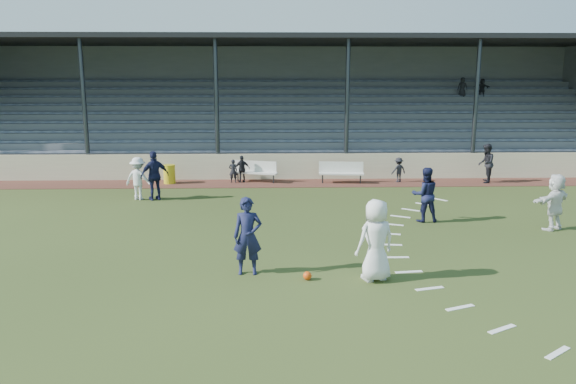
# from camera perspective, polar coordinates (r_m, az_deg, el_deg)

# --- Properties ---
(ground) EXTENTS (90.00, 90.00, 0.00)m
(ground) POSITION_cam_1_polar(r_m,az_deg,el_deg) (15.17, 0.29, -6.78)
(ground) COLOR #303E19
(ground) RESTS_ON ground
(cinder_track) EXTENTS (34.00, 2.00, 0.02)m
(cinder_track) POSITION_cam_1_polar(r_m,az_deg,el_deg) (25.34, -0.54, 0.90)
(cinder_track) COLOR #4F281F
(cinder_track) RESTS_ON ground
(retaining_wall) EXTENTS (34.00, 0.18, 1.20)m
(retaining_wall) POSITION_cam_1_polar(r_m,az_deg,el_deg) (26.26, -0.59, 2.60)
(retaining_wall) COLOR beige
(retaining_wall) RESTS_ON ground
(bench_left) EXTENTS (2.03, 1.02, 0.95)m
(bench_left) POSITION_cam_1_polar(r_m,az_deg,el_deg) (25.59, -3.32, 2.29)
(bench_left) COLOR silver
(bench_left) RESTS_ON cinder_track
(bench_right) EXTENTS (2.03, 0.64, 0.95)m
(bench_right) POSITION_cam_1_polar(r_m,az_deg,el_deg) (25.41, 5.43, 2.19)
(bench_right) COLOR silver
(bench_right) RESTS_ON cinder_track
(trash_bin) EXTENTS (0.53, 0.53, 0.84)m
(trash_bin) POSITION_cam_1_polar(r_m,az_deg,el_deg) (25.76, -11.96, 1.79)
(trash_bin) COLOR gold
(trash_bin) RESTS_ON cinder_track
(football) EXTENTS (0.21, 0.21, 0.21)m
(football) POSITION_cam_1_polar(r_m,az_deg,el_deg) (13.65, 1.98, -8.50)
(football) COLOR #D3430C
(football) RESTS_ON ground
(player_white_lead) EXTENTS (1.13, 0.93, 1.98)m
(player_white_lead) POSITION_cam_1_polar(r_m,az_deg,el_deg) (13.53, 8.91, -4.86)
(player_white_lead) COLOR silver
(player_white_lead) RESTS_ON ground
(player_navy_lead) EXTENTS (0.71, 0.48, 1.93)m
(player_navy_lead) POSITION_cam_1_polar(r_m,az_deg,el_deg) (13.82, -4.12, -4.49)
(player_navy_lead) COLOR #15183A
(player_navy_lead) RESTS_ON ground
(player_navy_mid) EXTENTS (0.92, 0.72, 1.84)m
(player_navy_mid) POSITION_cam_1_polar(r_m,az_deg,el_deg) (19.21, 13.75, -0.26)
(player_navy_mid) COLOR #15183A
(player_navy_mid) RESTS_ON ground
(player_white_wing) EXTENTS (1.21, 0.89, 1.68)m
(player_white_wing) POSITION_cam_1_polar(r_m,az_deg,el_deg) (22.72, -14.97, 1.33)
(player_white_wing) COLOR silver
(player_white_wing) RESTS_ON ground
(player_navy_wing) EXTENTS (1.21, 0.98, 1.93)m
(player_navy_wing) POSITION_cam_1_polar(r_m,az_deg,el_deg) (22.49, -13.39, 1.63)
(player_navy_wing) COLOR #15183A
(player_navy_wing) RESTS_ON ground
(player_white_back) EXTENTS (1.70, 1.33, 1.80)m
(player_white_back) POSITION_cam_1_polar(r_m,az_deg,el_deg) (19.61, 25.49, -0.91)
(player_white_back) COLOR silver
(player_white_back) RESTS_ON ground
(official) EXTENTS (0.94, 1.04, 1.76)m
(official) POSITION_cam_1_polar(r_m,az_deg,el_deg) (26.85, 19.48, 2.77)
(official) COLOR black
(official) RESTS_ON cinder_track
(sub_left_near) EXTENTS (0.39, 0.26, 1.06)m
(sub_left_near) POSITION_cam_1_polar(r_m,az_deg,el_deg) (25.51, -5.60, 2.15)
(sub_left_near) COLOR black
(sub_left_near) RESTS_ON cinder_track
(sub_left_far) EXTENTS (0.77, 0.49, 1.22)m
(sub_left_far) POSITION_cam_1_polar(r_m,az_deg,el_deg) (25.50, -4.68, 2.35)
(sub_left_far) COLOR black
(sub_left_far) RESTS_ON cinder_track
(sub_right) EXTENTS (0.82, 0.65, 1.12)m
(sub_right) POSITION_cam_1_polar(r_m,az_deg,el_deg) (26.01, 11.17, 2.23)
(sub_right) COLOR black
(sub_right) RESTS_ON cinder_track
(grandstand) EXTENTS (34.60, 9.00, 6.61)m
(grandstand) POSITION_cam_1_polar(r_m,az_deg,el_deg) (30.74, -0.77, 6.98)
(grandstand) COLOR slate
(grandstand) RESTS_ON ground
(penalty_arc) EXTENTS (3.89, 14.63, 0.01)m
(penalty_arc) POSITION_cam_1_polar(r_m,az_deg,el_deg) (15.85, 15.44, -6.37)
(penalty_arc) COLOR white
(penalty_arc) RESTS_ON ground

